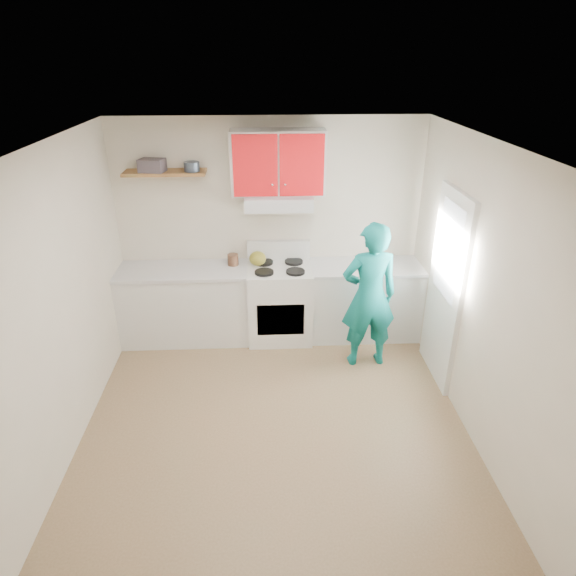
{
  "coord_description": "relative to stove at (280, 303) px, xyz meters",
  "views": [
    {
      "loc": [
        -0.07,
        -3.78,
        3.24
      ],
      "look_at": [
        0.15,
        0.55,
        1.15
      ],
      "focal_mm": 30.89,
      "sensor_mm": 36.0,
      "label": 1
    }
  ],
  "objects": [
    {
      "name": "floor",
      "position": [
        -0.1,
        -1.57,
        -0.46
      ],
      "size": [
        3.8,
        3.8,
        0.0
      ],
      "primitive_type": "plane",
      "color": "brown",
      "rests_on": "ground"
    },
    {
      "name": "ceiling",
      "position": [
        -0.1,
        -1.57,
        2.14
      ],
      "size": [
        3.6,
        3.8,
        0.04
      ],
      "primitive_type": "cube",
      "color": "white",
      "rests_on": "floor"
    },
    {
      "name": "back_wall",
      "position": [
        -0.1,
        0.32,
        0.84
      ],
      "size": [
        3.6,
        0.04,
        2.6
      ],
      "primitive_type": "cube",
      "color": "beige",
      "rests_on": "floor"
    },
    {
      "name": "front_wall",
      "position": [
        -0.1,
        -3.47,
        0.84
      ],
      "size": [
        3.6,
        0.04,
        2.6
      ],
      "primitive_type": "cube",
      "color": "beige",
      "rests_on": "floor"
    },
    {
      "name": "left_wall",
      "position": [
        -1.9,
        -1.57,
        0.84
      ],
      "size": [
        0.04,
        3.8,
        2.6
      ],
      "primitive_type": "cube",
      "color": "beige",
      "rests_on": "floor"
    },
    {
      "name": "right_wall",
      "position": [
        1.7,
        -1.57,
        0.84
      ],
      "size": [
        0.04,
        3.8,
        2.6
      ],
      "primitive_type": "cube",
      "color": "beige",
      "rests_on": "floor"
    },
    {
      "name": "door",
      "position": [
        1.68,
        -0.88,
        0.56
      ],
      "size": [
        0.05,
        0.85,
        2.05
      ],
      "primitive_type": "cube",
      "color": "white",
      "rests_on": "floor"
    },
    {
      "name": "door_glass",
      "position": [
        1.65,
        -0.88,
        0.99
      ],
      "size": [
        0.01,
        0.55,
        0.95
      ],
      "primitive_type": "cube",
      "color": "white",
      "rests_on": "door"
    },
    {
      "name": "counter_left",
      "position": [
        -1.14,
        0.02,
        -0.01
      ],
      "size": [
        1.52,
        0.6,
        0.9
      ],
      "primitive_type": "cube",
      "color": "silver",
      "rests_on": "floor"
    },
    {
      "name": "counter_right",
      "position": [
        1.04,
        0.02,
        -0.01
      ],
      "size": [
        1.32,
        0.6,
        0.9
      ],
      "primitive_type": "cube",
      "color": "silver",
      "rests_on": "floor"
    },
    {
      "name": "stove",
      "position": [
        0.0,
        0.0,
        0.0
      ],
      "size": [
        0.76,
        0.65,
        0.92
      ],
      "primitive_type": "cube",
      "color": "white",
      "rests_on": "floor"
    },
    {
      "name": "range_hood",
      "position": [
        0.0,
        0.1,
        1.24
      ],
      "size": [
        0.76,
        0.44,
        0.15
      ],
      "primitive_type": "cube",
      "color": "silver",
      "rests_on": "back_wall"
    },
    {
      "name": "upper_cabinets",
      "position": [
        0.0,
        0.16,
        1.66
      ],
      "size": [
        1.02,
        0.33,
        0.7
      ],
      "primitive_type": "cube",
      "color": "#B71014",
      "rests_on": "back_wall"
    },
    {
      "name": "shelf",
      "position": [
        -1.25,
        0.18,
        1.56
      ],
      "size": [
        0.9,
        0.3,
        0.04
      ],
      "primitive_type": "cube",
      "color": "brown",
      "rests_on": "back_wall"
    },
    {
      "name": "books",
      "position": [
        -1.37,
        0.14,
        1.65
      ],
      "size": [
        0.3,
        0.24,
        0.14
      ],
      "primitive_type": "cube",
      "rotation": [
        0.0,
        0.0,
        -0.21
      ],
      "color": "#453D44",
      "rests_on": "shelf"
    },
    {
      "name": "tin",
      "position": [
        -0.95,
        0.14,
        1.63
      ],
      "size": [
        0.21,
        0.21,
        0.1
      ],
      "primitive_type": "cylinder",
      "rotation": [
        0.0,
        0.0,
        0.26
      ],
      "color": "#333D4C",
      "rests_on": "shelf"
    },
    {
      "name": "kettle",
      "position": [
        -0.25,
        0.1,
        0.55
      ],
      "size": [
        0.24,
        0.24,
        0.17
      ],
      "primitive_type": "ellipsoid",
      "rotation": [
        0.0,
        0.0,
        0.25
      ],
      "color": "olive",
      "rests_on": "stove"
    },
    {
      "name": "crock",
      "position": [
        -0.55,
        0.12,
        0.52
      ],
      "size": [
        0.14,
        0.14,
        0.16
      ],
      "primitive_type": "cylinder",
      "rotation": [
        0.0,
        0.0,
        -0.08
      ],
      "color": "#4B3021",
      "rests_on": "counter_left"
    },
    {
      "name": "cutting_board",
      "position": [
        0.93,
        0.02,
        0.45
      ],
      "size": [
        0.34,
        0.27,
        0.02
      ],
      "primitive_type": "cube",
      "rotation": [
        0.0,
        0.0,
        -0.11
      ],
      "color": "olive",
      "rests_on": "counter_right"
    },
    {
      "name": "silicone_mat",
      "position": [
        1.33,
        0.01,
        0.44
      ],
      "size": [
        0.31,
        0.27,
        0.01
      ],
      "primitive_type": "cube",
      "rotation": [
        0.0,
        0.0,
        0.14
      ],
      "color": "red",
      "rests_on": "counter_right"
    },
    {
      "name": "person",
      "position": [
        0.95,
        -0.63,
        0.38
      ],
      "size": [
        0.64,
        0.45,
        1.68
      ],
      "primitive_type": "imported",
      "rotation": [
        0.0,
        0.0,
        3.22
      ],
      "color": "#0D7776",
      "rests_on": "floor"
    }
  ]
}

